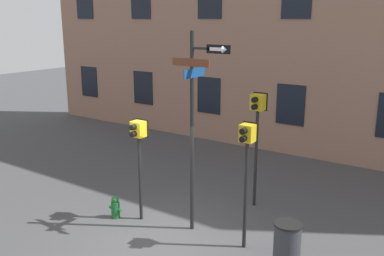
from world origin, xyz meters
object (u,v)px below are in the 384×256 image
street_sign_pole (195,118)px  fire_hydrant (115,207)px  pedestrian_signal_left (139,143)px  trash_bin (287,247)px  pedestrian_signal_right (247,153)px  pedestrian_signal_across (257,118)px

street_sign_pole → fire_hydrant: street_sign_pole is taller
pedestrian_signal_left → fire_hydrant: size_ratio=4.40×
fire_hydrant → trash_bin: (4.41, 0.19, 0.24)m
pedestrian_signal_right → trash_bin: size_ratio=2.73×
trash_bin → pedestrian_signal_right: bearing=163.3°
pedestrian_signal_left → trash_bin: 4.10m
fire_hydrant → pedestrian_signal_across: bearing=45.8°
pedestrian_signal_left → fire_hydrant: 1.82m
pedestrian_signal_left → trash_bin: (3.83, -0.11, -1.46)m
pedestrian_signal_across → fire_hydrant: 4.19m
pedestrian_signal_across → trash_bin: (1.87, -2.41, -1.86)m
street_sign_pole → pedestrian_signal_across: size_ratio=1.52×
pedestrian_signal_left → trash_bin: size_ratio=2.48×
pedestrian_signal_across → fire_hydrant: size_ratio=5.28×
pedestrian_signal_across → fire_hydrant: (-2.53, -2.60, -2.10)m
pedestrian_signal_right → pedestrian_signal_across: bearing=110.5°
pedestrian_signal_left → street_sign_pole: bearing=11.6°
pedestrian_signal_right → trash_bin: bearing=-16.7°
street_sign_pole → pedestrian_signal_right: (1.33, -0.06, -0.57)m
street_sign_pole → pedestrian_signal_right: street_sign_pole is taller
pedestrian_signal_left → trash_bin: bearing=-1.6°
fire_hydrant → trash_bin: size_ratio=0.56×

